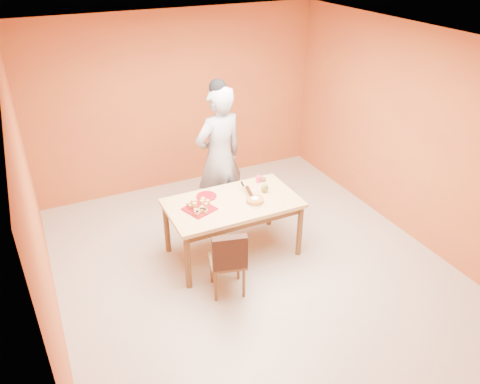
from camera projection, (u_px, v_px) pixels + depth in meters
name	position (u px, v px, depth m)	size (l,w,h in m)	color
floor	(251.00, 265.00, 5.81)	(5.00, 5.00, 0.00)	#BBB3A0
ceiling	(254.00, 42.00, 4.49)	(5.00, 5.00, 0.00)	white
wall_back	(178.00, 102.00, 7.12)	(4.50, 4.50, 0.00)	#B14628
wall_left	(35.00, 214.00, 4.30)	(5.00, 5.00, 0.00)	#B14628
wall_right	(409.00, 134.00, 5.99)	(5.00, 5.00, 0.00)	#B14628
dining_table	(233.00, 208.00, 5.72)	(1.60, 0.90, 0.76)	#E1C875
dining_chair	(228.00, 259.00, 5.19)	(0.48, 0.54, 0.86)	brown
pastry_pile	(199.00, 205.00, 5.47)	(0.28, 0.28, 0.09)	tan
person	(219.00, 158.00, 6.24)	(0.72, 0.47, 1.97)	gray
pastry_platter	(199.00, 209.00, 5.50)	(0.31, 0.31, 0.02)	maroon
red_dinner_plate	(206.00, 196.00, 5.77)	(0.25, 0.25, 0.02)	maroon
white_cake_plate	(255.00, 202.00, 5.64)	(0.26, 0.26, 0.01)	white
sponge_cake	(255.00, 200.00, 5.62)	(0.22, 0.22, 0.05)	#C06F31
cake_server	(249.00, 191.00, 5.75)	(0.05, 0.27, 0.01)	white
egg_ornament	(265.00, 188.00, 5.84)	(0.10, 0.08, 0.12)	olive
magenta_glass	(258.00, 179.00, 6.08)	(0.06, 0.06, 0.09)	#E42262
checker_tin	(262.00, 179.00, 6.14)	(0.10, 0.10, 0.03)	#3B2310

